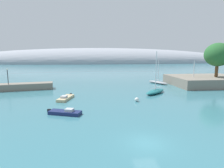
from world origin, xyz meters
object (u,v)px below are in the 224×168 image
(sailboat_grey_near_shore, at_px, (158,82))
(mooring_buoy_white, at_px, (137,100))
(sailboat_yellow_outer_mooring, at_px, (193,84))
(sailboat_teal_mid_mooring, at_px, (155,91))
(harbor_lamp_post, at_px, (8,75))
(motorboat_sand_foreground, at_px, (66,98))
(tree_clump_shore, at_px, (218,55))
(motorboat_navy_alongside_breakwater, at_px, (65,112))

(sailboat_grey_near_shore, distance_m, mooring_buoy_white, 24.28)
(sailboat_grey_near_shore, relative_size, sailboat_yellow_outer_mooring, 1.04)
(sailboat_teal_mid_mooring, bearing_deg, mooring_buoy_white, 5.08)
(sailboat_yellow_outer_mooring, xyz_separation_m, harbor_lamp_post, (-48.80, -2.19, 3.54))
(sailboat_teal_mid_mooring, bearing_deg, harbor_lamp_post, -54.47)
(sailboat_grey_near_shore, height_order, sailboat_yellow_outer_mooring, sailboat_grey_near_shore)
(sailboat_grey_near_shore, relative_size, motorboat_sand_foreground, 1.26)
(sailboat_grey_near_shore, relative_size, harbor_lamp_post, 1.93)
(sailboat_yellow_outer_mooring, height_order, motorboat_sand_foreground, sailboat_yellow_outer_mooring)
(sailboat_yellow_outer_mooring, xyz_separation_m, motorboat_sand_foreground, (-34.06, -12.44, -0.23))
(harbor_lamp_post, bearing_deg, tree_clump_shore, 1.56)
(sailboat_teal_mid_mooring, bearing_deg, sailboat_yellow_outer_mooring, 169.01)
(harbor_lamp_post, bearing_deg, mooring_buoy_white, -25.72)
(tree_clump_shore, relative_size, sailboat_yellow_outer_mooring, 1.33)
(tree_clump_shore, xyz_separation_m, motorboat_sand_foreground, (-40.46, -11.76, -8.49))
(motorboat_sand_foreground, bearing_deg, sailboat_teal_mid_mooring, 115.04)
(tree_clump_shore, height_order, mooring_buoy_white, tree_clump_shore)
(tree_clump_shore, xyz_separation_m, sailboat_yellow_outer_mooring, (-6.40, 0.69, -8.26))
(sailboat_teal_mid_mooring, relative_size, mooring_buoy_white, 11.97)
(tree_clump_shore, bearing_deg, harbor_lamp_post, -178.44)
(sailboat_yellow_outer_mooring, height_order, mooring_buoy_white, sailboat_yellow_outer_mooring)
(sailboat_yellow_outer_mooring, height_order, motorboat_navy_alongside_breakwater, sailboat_yellow_outer_mooring)
(tree_clump_shore, xyz_separation_m, sailboat_grey_near_shore, (-14.82, 5.94, -8.34))
(sailboat_grey_near_shore, height_order, mooring_buoy_white, sailboat_grey_near_shore)
(harbor_lamp_post, bearing_deg, sailboat_teal_mid_mooring, -11.28)
(tree_clump_shore, distance_m, sailboat_teal_mid_mooring, 23.87)
(mooring_buoy_white, bearing_deg, harbor_lamp_post, 154.28)
(sailboat_grey_near_shore, distance_m, sailboat_yellow_outer_mooring, 9.92)
(mooring_buoy_white, bearing_deg, sailboat_yellow_outer_mooring, 37.79)
(sailboat_grey_near_shore, xyz_separation_m, mooring_buoy_white, (-12.02, -21.10, -0.05))
(sailboat_yellow_outer_mooring, distance_m, mooring_buoy_white, 25.86)
(motorboat_navy_alongside_breakwater, bearing_deg, mooring_buoy_white, 46.57)
(tree_clump_shore, xyz_separation_m, harbor_lamp_post, (-55.20, -1.50, -4.72))
(sailboat_teal_mid_mooring, height_order, motorboat_navy_alongside_breakwater, sailboat_teal_mid_mooring)
(mooring_buoy_white, bearing_deg, sailboat_grey_near_shore, 60.33)
(sailboat_yellow_outer_mooring, relative_size, motorboat_navy_alongside_breakwater, 1.35)
(sailboat_grey_near_shore, distance_m, harbor_lamp_post, 41.22)
(motorboat_sand_foreground, height_order, motorboat_navy_alongside_breakwater, motorboat_navy_alongside_breakwater)
(motorboat_sand_foreground, height_order, harbor_lamp_post, harbor_lamp_post)
(sailboat_yellow_outer_mooring, xyz_separation_m, mooring_buoy_white, (-20.44, -15.85, -0.13))
(motorboat_navy_alongside_breakwater, bearing_deg, tree_clump_shore, 48.67)
(harbor_lamp_post, bearing_deg, motorboat_navy_alongside_breakwater, -51.45)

